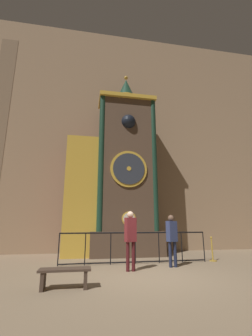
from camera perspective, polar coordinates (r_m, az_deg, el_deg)
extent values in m
plane|color=#847056|center=(6.99, 5.91, -25.80)|extent=(28.00, 28.00, 0.00)
cube|color=#997A5B|center=(13.41, -1.49, 9.00)|extent=(24.00, 0.30, 13.29)
cube|color=brown|center=(11.01, 0.00, -18.53)|extent=(3.37, 1.61, 1.09)
cube|color=brown|center=(11.37, 0.00, 1.58)|extent=(2.70, 1.40, 6.76)
cube|color=gold|center=(12.55, 0.09, 16.30)|extent=(2.91, 1.54, 0.20)
cylinder|color=gold|center=(10.26, 0.74, -12.75)|extent=(0.63, 0.05, 0.63)
cylinder|color=silver|center=(10.23, 0.77, -12.75)|extent=(0.52, 0.03, 0.52)
cylinder|color=gold|center=(10.54, 0.70, -0.23)|extent=(1.75, 0.07, 1.75)
cylinder|color=#2D333D|center=(10.50, 0.74, -0.17)|extent=(1.50, 0.04, 1.50)
cylinder|color=gold|center=(10.48, 0.76, -0.14)|extent=(0.21, 0.03, 0.21)
cube|color=#30241B|center=(11.82, 0.18, 10.73)|extent=(0.91, 0.42, 0.91)
sphere|color=black|center=(11.44, 0.58, 11.60)|extent=(0.72, 0.72, 0.72)
cylinder|color=#193828|center=(10.64, -6.29, 2.75)|extent=(0.28, 0.28, 6.76)
cylinder|color=#193828|center=(11.10, 7.15, 2.08)|extent=(0.28, 0.28, 6.76)
cylinder|color=gold|center=(12.77, 0.00, 17.04)|extent=(0.94, 0.94, 0.30)
cone|color=#1C3D2C|center=(13.13, 0.00, 19.61)|extent=(0.89, 0.89, 1.07)
sphere|color=gold|center=(13.50, 0.00, 21.93)|extent=(0.20, 0.20, 0.20)
cube|color=maroon|center=(10.93, -11.21, -6.75)|extent=(1.47, 1.19, 5.49)
cube|color=gold|center=(10.32, -11.25, -6.36)|extent=(1.54, 0.06, 5.49)
cylinder|color=black|center=(8.74, -16.75, -19.15)|extent=(0.04, 0.04, 1.12)
cylinder|color=black|center=(8.70, -10.34, -19.52)|extent=(0.04, 0.04, 1.12)
cylinder|color=black|center=(8.75, -3.91, -19.66)|extent=(0.04, 0.04, 1.12)
cylinder|color=black|center=(8.90, 2.37, -19.58)|extent=(0.04, 0.04, 1.12)
cylinder|color=black|center=(9.15, 8.37, -19.29)|extent=(0.04, 0.04, 1.12)
cylinder|color=black|center=(9.47, 13.98, -18.85)|extent=(0.04, 0.04, 1.12)
cylinder|color=black|center=(9.87, 19.14, -18.29)|extent=(0.04, 0.04, 1.12)
cylinder|color=black|center=(8.86, 2.33, -16.10)|extent=(5.54, 0.05, 0.05)
cylinder|color=black|center=(8.97, 2.40, -22.76)|extent=(5.54, 0.04, 0.04)
cylinder|color=#461518|center=(7.58, 0.46, -21.54)|extent=(0.11, 0.11, 0.88)
cylinder|color=#461518|center=(7.62, 1.89, -21.50)|extent=(0.11, 0.11, 0.88)
cube|color=maroon|center=(7.53, 1.14, -15.36)|extent=(0.39, 0.31, 0.76)
sphere|color=beige|center=(7.53, 1.13, -11.75)|extent=(0.21, 0.21, 0.21)
cylinder|color=#1B213A|center=(8.38, 11.18, -20.72)|extent=(0.11, 0.11, 0.83)
cylinder|color=#1B213A|center=(8.45, 12.39, -20.60)|extent=(0.11, 0.11, 0.83)
cube|color=navy|center=(8.35, 11.52, -15.46)|extent=(0.39, 0.32, 0.70)
sphere|color=brown|center=(8.35, 11.38, -12.38)|extent=(0.22, 0.22, 0.22)
cylinder|color=#B28E33|center=(10.14, 21.25, -21.09)|extent=(0.28, 0.28, 0.04)
cylinder|color=#B28E33|center=(10.08, 21.04, -18.80)|extent=(0.06, 0.06, 0.85)
sphere|color=#B28E33|center=(10.05, 20.80, -16.19)|extent=(0.09, 0.09, 0.09)
cube|color=#423328|center=(5.89, -15.19, -23.61)|extent=(1.18, 0.40, 0.05)
cube|color=#423328|center=(5.99, -20.33, -25.25)|extent=(0.08, 0.36, 0.39)
cube|color=#423328|center=(5.92, -10.26, -25.97)|extent=(0.08, 0.36, 0.39)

